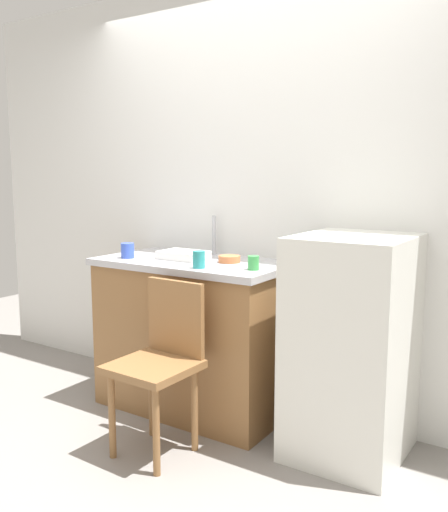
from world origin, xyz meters
name	(u,v)px	position (x,y,z in m)	size (l,w,h in m)	color
ground_plane	(163,464)	(0.00, 0.00, 0.00)	(8.00, 8.00, 0.00)	gray
back_wall	(263,194)	(0.00, 1.00, 1.32)	(4.80, 0.10, 2.65)	silver
cabinet_base	(195,338)	(-0.28, 0.65, 0.45)	(1.14, 0.60, 0.89)	olive
countertop	(194,263)	(-0.28, 0.65, 0.91)	(1.18, 0.64, 0.04)	#B7B7BC
faucet	(214,235)	(-0.30, 0.90, 1.06)	(0.02, 0.02, 0.25)	#B7B7BC
refrigerator	(352,346)	(0.73, 0.64, 0.57)	(0.55, 0.63, 1.14)	silver
chair	(161,358)	(-0.10, 0.12, 0.50)	(0.41, 0.41, 0.89)	olive
dish_tray	(183,255)	(-0.35, 0.64, 0.96)	(0.28, 0.20, 0.05)	white
terracotta_bowl	(229,259)	(-0.04, 0.69, 0.95)	(0.13, 0.13, 0.04)	#C67042
cup_green	(253,263)	(0.20, 0.54, 0.97)	(0.06, 0.06, 0.08)	green
cup_teal	(199,260)	(-0.08, 0.43, 0.98)	(0.07, 0.07, 0.10)	teal
cup_blue	(128,251)	(-0.66, 0.49, 0.98)	(0.08, 0.08, 0.09)	blue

